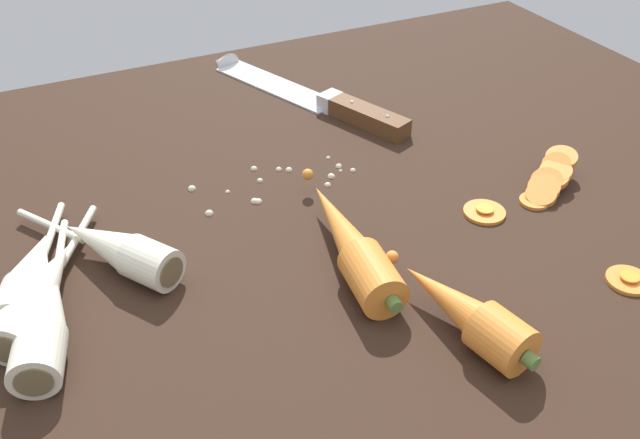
# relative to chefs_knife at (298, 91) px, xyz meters

# --- Properties ---
(ground_plane) EXTENTS (1.20, 0.90, 0.04)m
(ground_plane) POSITION_rel_chefs_knife_xyz_m (-0.10, -0.27, -0.03)
(ground_plane) COLOR #332116
(chefs_knife) EXTENTS (0.16, 0.34, 0.04)m
(chefs_knife) POSITION_rel_chefs_knife_xyz_m (0.00, 0.00, 0.00)
(chefs_knife) COLOR silver
(chefs_knife) RESTS_ON ground_plane
(whole_carrot) EXTENTS (0.06, 0.22, 0.04)m
(whole_carrot) POSITION_rel_chefs_knife_xyz_m (-0.10, -0.34, 0.01)
(whole_carrot) COLOR orange
(whole_carrot) RESTS_ON ground_plane
(whole_carrot_second) EXTENTS (0.07, 0.16, 0.04)m
(whole_carrot_second) POSITION_rel_chefs_knife_xyz_m (-0.06, -0.46, 0.01)
(whole_carrot_second) COLOR orange
(whole_carrot_second) RESTS_ON ground_plane
(parsnip_front) EXTENTS (0.12, 0.19, 0.04)m
(parsnip_front) POSITION_rel_chefs_knife_xyz_m (-0.36, -0.28, 0.01)
(parsnip_front) COLOR silver
(parsnip_front) RESTS_ON ground_plane
(parsnip_mid_left) EXTENTS (0.08, 0.21, 0.04)m
(parsnip_mid_left) POSITION_rel_chefs_knife_xyz_m (-0.36, -0.32, 0.01)
(parsnip_mid_left) COLOR silver
(parsnip_mid_left) RESTS_ON ground_plane
(parsnip_mid_right) EXTENTS (0.13, 0.18, 0.04)m
(parsnip_mid_right) POSITION_rel_chefs_knife_xyz_m (-0.29, -0.25, 0.01)
(parsnip_mid_right) COLOR silver
(parsnip_mid_right) RESTS_ON ground_plane
(parsnip_back) EXTENTS (0.08, 0.17, 0.04)m
(parsnip_back) POSITION_rel_chefs_knife_xyz_m (-0.37, -0.26, 0.01)
(parsnip_back) COLOR silver
(parsnip_back) RESTS_ON ground_plane
(carrot_slice_stack) EXTENTS (0.09, 0.07, 0.03)m
(carrot_slice_stack) POSITION_rel_chefs_knife_xyz_m (0.15, -0.32, 0.01)
(carrot_slice_stack) COLOR orange
(carrot_slice_stack) RESTS_ON ground_plane
(carrot_slice_stray_near) EXTENTS (0.04, 0.04, 0.01)m
(carrot_slice_stray_near) POSITION_rel_chefs_knife_xyz_m (0.06, -0.33, -0.00)
(carrot_slice_stray_near) COLOR orange
(carrot_slice_stray_near) RESTS_ON ground_plane
(carrot_slice_stray_mid) EXTENTS (0.04, 0.04, 0.01)m
(carrot_slice_stray_mid) POSITION_rel_chefs_knife_xyz_m (0.11, -0.47, -0.00)
(carrot_slice_stray_mid) COLOR orange
(carrot_slice_stray_mid) RESTS_ON ground_plane
(mince_crumbs) EXTENTS (0.18, 0.07, 0.01)m
(mince_crumbs) POSITION_rel_chefs_knife_xyz_m (-0.11, -0.19, -0.00)
(mince_crumbs) COLOR beige
(mince_crumbs) RESTS_ON ground_plane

